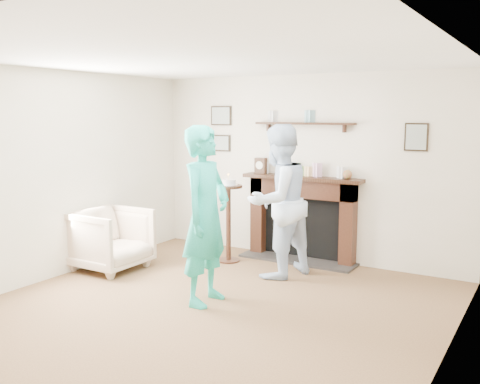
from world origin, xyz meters
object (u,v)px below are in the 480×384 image
at_px(armchair, 111,269).
at_px(woman, 207,302).
at_px(pedestal_table, 228,208).
at_px(man, 277,276).

xyz_separation_m(armchair, woman, (1.74, -0.37, 0.00)).
bearing_deg(pedestal_table, woman, -66.30).
distance_m(man, woman, 1.24).
distance_m(armchair, pedestal_table, 1.71).
bearing_deg(pedestal_table, man, -15.85).
xyz_separation_m(man, pedestal_table, (-0.87, 0.25, 0.73)).
height_order(armchair, pedestal_table, pedestal_table).
distance_m(armchair, man, 2.14).
relative_size(woman, pedestal_table, 1.57).
height_order(armchair, man, man).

